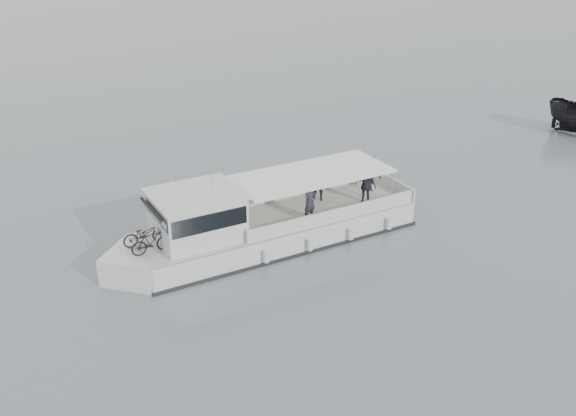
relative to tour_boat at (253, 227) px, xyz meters
name	(u,v)px	position (x,y,z in m)	size (l,w,h in m)	color
ground	(332,264)	(2.56, -2.89, -1.04)	(1400.00, 1400.00, 0.00)	slate
tour_boat	(253,227)	(0.00, 0.00, 0.00)	(15.23, 4.76, 6.34)	silver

